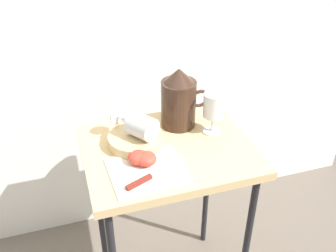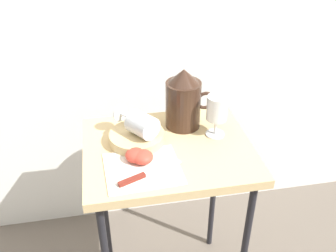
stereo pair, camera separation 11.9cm
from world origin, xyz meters
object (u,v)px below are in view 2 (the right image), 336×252
(table, at_px, (168,166))
(apple_half_left, at_px, (143,157))
(apple_half_right, at_px, (136,155))
(basket_tray, at_px, (137,138))
(wine_glass_tipped_near, at_px, (141,124))
(wine_glass_upright, at_px, (217,110))
(pitcher, at_px, (183,104))
(knife, at_px, (141,176))

(table, xyz_separation_m, apple_half_left, (-0.09, -0.07, 0.10))
(apple_half_right, bearing_deg, basket_tray, 81.53)
(basket_tray, xyz_separation_m, wine_glass_tipped_near, (0.02, -0.01, 0.06))
(basket_tray, bearing_deg, wine_glass_upright, -1.12)
(apple_half_left, bearing_deg, apple_half_right, 145.75)
(pitcher, bearing_deg, wine_glass_upright, -39.94)
(table, relative_size, basket_tray, 3.99)
(knife, bearing_deg, pitcher, 55.15)
(basket_tray, bearing_deg, pitcher, 23.32)
(wine_glass_upright, xyz_separation_m, apple_half_right, (-0.28, -0.09, -0.07))
(wine_glass_tipped_near, xyz_separation_m, apple_half_right, (-0.03, -0.09, -0.05))
(wine_glass_tipped_near, bearing_deg, apple_half_left, -96.19)
(basket_tray, height_order, wine_glass_tipped_near, wine_glass_tipped_near)
(table, relative_size, knife, 3.64)
(wine_glass_tipped_near, distance_m, apple_half_left, 0.12)
(apple_half_right, distance_m, knife, 0.09)
(pitcher, distance_m, knife, 0.33)
(apple_half_left, relative_size, apple_half_right, 1.00)
(table, bearing_deg, wine_glass_upright, 12.95)
(table, distance_m, apple_half_left, 0.15)
(table, height_order, apple_half_right, apple_half_right)
(wine_glass_upright, bearing_deg, pitcher, 140.06)
(pitcher, height_order, apple_half_right, pitcher)
(basket_tray, xyz_separation_m, pitcher, (0.17, 0.07, 0.07))
(table, distance_m, wine_glass_upright, 0.25)
(pitcher, height_order, knife, pitcher)
(table, relative_size, wine_glass_tipped_near, 4.47)
(table, relative_size, wine_glass_upright, 4.94)
(wine_glass_tipped_near, xyz_separation_m, knife, (-0.02, -0.18, -0.07))
(pitcher, xyz_separation_m, wine_glass_upright, (0.09, -0.08, 0.01))
(knife, bearing_deg, apple_half_left, 79.61)
(apple_half_left, bearing_deg, table, 36.82)
(table, distance_m, basket_tray, 0.14)
(basket_tray, relative_size, knife, 0.91)
(table, relative_size, apple_half_right, 11.07)
(wine_glass_upright, relative_size, wine_glass_tipped_near, 0.91)
(basket_tray, xyz_separation_m, apple_half_left, (0.00, -0.11, 0.00))
(table, bearing_deg, pitcher, 57.37)
(pitcher, distance_m, apple_half_right, 0.26)
(table, height_order, wine_glass_tipped_near, wine_glass_tipped_near)
(basket_tray, height_order, apple_half_left, apple_half_left)
(table, distance_m, apple_half_right, 0.16)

